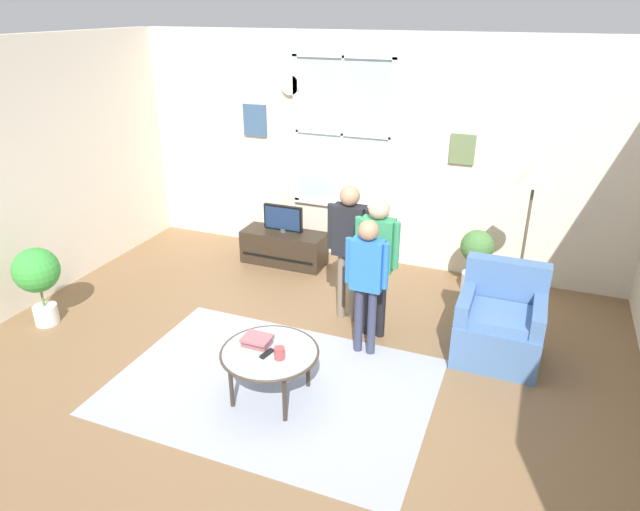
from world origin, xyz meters
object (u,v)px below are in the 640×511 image
at_px(armchair, 499,324).
at_px(potted_plant_by_window, 476,254).
at_px(potted_plant_corner, 37,275).
at_px(book_stack, 257,341).
at_px(cup, 279,353).
at_px(person_blue_shirt, 367,273).
at_px(tv_stand, 284,247).
at_px(person_green_shirt, 377,253).
at_px(person_black_shirt, 349,238).
at_px(coffee_table, 270,354).
at_px(floor_lamp, 533,191).
at_px(remote_near_books, 267,354).
at_px(television, 283,218).

xyz_separation_m(armchair, potted_plant_by_window, (-0.39, 1.27, 0.12)).
distance_m(potted_plant_by_window, potted_plant_corner, 4.68).
distance_m(book_stack, cup, 0.28).
bearing_deg(person_blue_shirt, tv_stand, 135.13).
relative_size(cup, potted_plant_by_window, 0.14).
distance_m(armchair, person_green_shirt, 1.32).
bearing_deg(person_green_shirt, person_black_shirt, 148.69).
distance_m(coffee_table, person_blue_shirt, 1.15).
bearing_deg(person_black_shirt, person_green_shirt, -31.31).
relative_size(coffee_table, cup, 8.17).
distance_m(cup, person_black_shirt, 1.59).
height_order(armchair, floor_lamp, floor_lamp).
xyz_separation_m(book_stack, person_blue_shirt, (0.67, 0.88, 0.35)).
height_order(remote_near_books, floor_lamp, floor_lamp).
xyz_separation_m(book_stack, potted_plant_corner, (-2.56, 0.16, 0.07)).
bearing_deg(floor_lamp, person_black_shirt, -160.69).
bearing_deg(potted_plant_corner, armchair, 14.50).
distance_m(armchair, person_blue_shirt, 1.35).
bearing_deg(television, book_stack, -69.81).
xyz_separation_m(armchair, person_green_shirt, (-1.18, -0.09, 0.57)).
bearing_deg(potted_plant_corner, tv_stand, 53.76).
bearing_deg(person_blue_shirt, television, 135.18).
xyz_separation_m(cup, person_blue_shirt, (0.41, 0.99, 0.34)).
distance_m(person_black_shirt, person_green_shirt, 0.42).
relative_size(television, potted_plant_by_window, 0.69).
distance_m(book_stack, floor_lamp, 2.94).
distance_m(person_black_shirt, floor_lamp, 1.81).
relative_size(armchair, book_stack, 3.73).
relative_size(television, person_green_shirt, 0.35).
bearing_deg(television, cup, -65.60).
distance_m(armchair, floor_lamp, 1.31).
xyz_separation_m(tv_stand, potted_plant_corner, (-1.67, -2.27, 0.35)).
height_order(cup, person_green_shirt, person_green_shirt).
height_order(television, potted_plant_corner, potted_plant_corner).
distance_m(coffee_table, remote_near_books, 0.06).
xyz_separation_m(tv_stand, person_green_shirt, (1.56, -1.23, 0.69)).
height_order(armchair, cup, armchair).
relative_size(potted_plant_by_window, floor_lamp, 0.43).
xyz_separation_m(person_blue_shirt, potted_plant_by_window, (0.79, 1.69, -0.39)).
relative_size(coffee_table, person_green_shirt, 0.57).
relative_size(coffee_table, potted_plant_corner, 0.98).
bearing_deg(television, coffee_table, -67.39).
relative_size(person_black_shirt, person_blue_shirt, 1.08).
bearing_deg(floor_lamp, cup, -128.63).
distance_m(person_blue_shirt, potted_plant_by_window, 1.91).
xyz_separation_m(television, potted_plant_corner, (-1.67, -2.27, -0.05)).
bearing_deg(coffee_table, book_stack, 160.26).
bearing_deg(coffee_table, floor_lamp, 48.63).
height_order(potted_plant_by_window, potted_plant_corner, potted_plant_corner).
distance_m(tv_stand, floor_lamp, 3.12).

